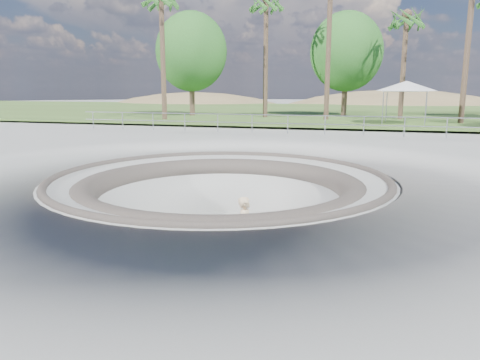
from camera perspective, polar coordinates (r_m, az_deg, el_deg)
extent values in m
plane|color=#9F9F9A|center=(14.16, -2.49, 0.31)|extent=(180.00, 180.00, 0.00)
torus|color=#9F9F9A|center=(14.68, -2.42, -7.38)|extent=(14.00, 14.00, 4.00)
cylinder|color=#9F9F9A|center=(14.66, -2.42, -7.19)|extent=(6.60, 6.60, 0.10)
torus|color=#514A40|center=(14.16, -2.49, 0.23)|extent=(10.24, 10.24, 0.24)
torus|color=#514A40|center=(14.25, -2.47, -1.47)|extent=(8.91, 8.91, 0.81)
cube|color=#405A24|center=(47.47, 10.40, 8.20)|extent=(180.00, 36.00, 0.12)
ellipsoid|color=brown|center=(73.68, -5.55, 4.21)|extent=(50.40, 36.00, 23.40)
ellipsoid|color=brown|center=(74.06, 18.23, 2.61)|extent=(61.60, 44.00, 28.60)
cylinder|color=gray|center=(25.62, 5.87, 7.87)|extent=(25.00, 0.05, 0.05)
cylinder|color=gray|center=(25.65, 5.85, 6.87)|extent=(25.00, 0.05, 0.05)
cube|color=olive|center=(12.67, 0.70, -9.60)|extent=(0.92, 0.51, 0.02)
cylinder|color=silver|center=(12.68, 0.70, -9.76)|extent=(0.09, 0.19, 0.04)
cylinder|color=silver|center=(12.68, 0.70, -9.76)|extent=(0.09, 0.19, 0.04)
cylinder|color=beige|center=(12.69, 0.70, -9.80)|extent=(0.08, 0.05, 0.07)
cylinder|color=beige|center=(12.69, 0.70, -9.80)|extent=(0.08, 0.05, 0.07)
cylinder|color=beige|center=(12.69, 0.70, -9.80)|extent=(0.08, 0.05, 0.07)
cylinder|color=beige|center=(12.69, 0.70, -9.80)|extent=(0.08, 0.05, 0.07)
imported|color=beige|center=(12.39, 0.71, -5.88)|extent=(0.41, 0.62, 1.70)
cylinder|color=gray|center=(31.75, 17.27, 8.32)|extent=(0.06, 0.06, 2.03)
cylinder|color=gray|center=(31.92, 21.95, 8.03)|extent=(0.06, 0.06, 2.03)
cylinder|color=gray|center=(34.33, 17.16, 8.52)|extent=(0.06, 0.06, 2.03)
cylinder|color=gray|center=(34.49, 21.49, 8.25)|extent=(0.06, 0.06, 2.03)
cube|color=silver|center=(33.07, 19.60, 10.21)|extent=(3.07, 3.07, 0.08)
cone|color=silver|center=(33.06, 19.64, 10.76)|extent=(5.45, 5.45, 0.65)
cylinder|color=brown|center=(35.55, -9.38, 14.45)|extent=(0.36, 0.36, 9.06)
cylinder|color=brown|center=(37.73, 3.15, 14.51)|extent=(0.36, 0.36, 9.22)
cylinder|color=brown|center=(35.52, 10.75, 15.82)|extent=(0.36, 0.36, 10.81)
cylinder|color=brown|center=(37.54, 19.29, 12.80)|extent=(0.36, 0.36, 7.75)
cylinder|color=brown|center=(34.72, 25.96, 14.00)|extent=(0.36, 0.36, 9.60)
cylinder|color=brown|center=(39.96, -5.89, 11.25)|extent=(0.44, 0.44, 4.96)
ellipsoid|color=#29581E|center=(40.06, -5.98, 15.31)|extent=(5.93, 5.39, 6.47)
cylinder|color=brown|center=(40.45, 12.65, 11.03)|extent=(0.44, 0.44, 4.95)
ellipsoid|color=#29581E|center=(40.54, 12.83, 15.02)|extent=(5.91, 5.37, 6.45)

